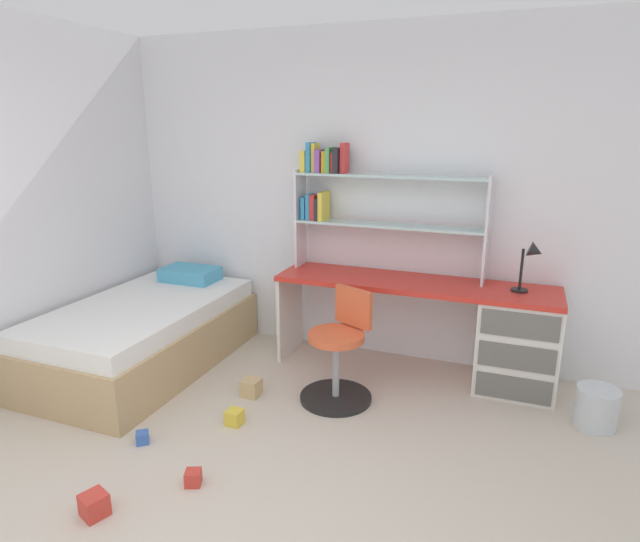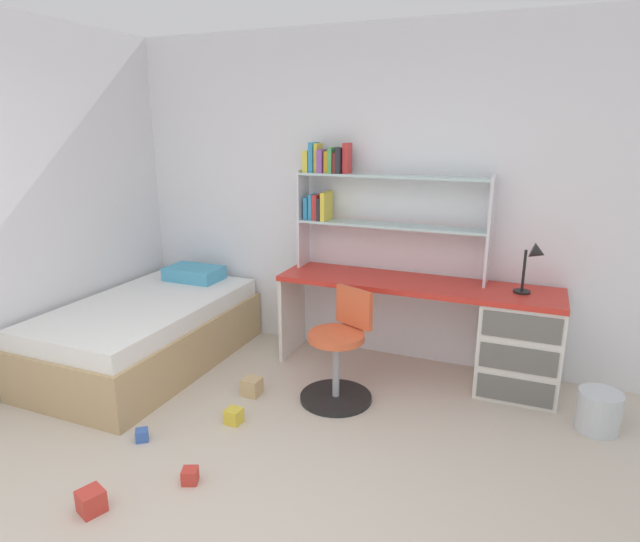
{
  "view_description": "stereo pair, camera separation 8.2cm",
  "coord_description": "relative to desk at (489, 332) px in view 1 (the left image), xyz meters",
  "views": [
    {
      "loc": [
        1.12,
        -1.44,
        1.92
      ],
      "look_at": [
        -0.1,
        1.75,
        0.98
      ],
      "focal_mm": 29.58,
      "sensor_mm": 36.0,
      "label": 1
    },
    {
      "loc": [
        1.2,
        -1.41,
        1.92
      ],
      "look_at": [
        -0.1,
        1.75,
        0.98
      ],
      "focal_mm": 29.58,
      "sensor_mm": 36.0,
      "label": 2
    }
  ],
  "objects": [
    {
      "name": "toy_block_blue_4",
      "position": [
        -1.94,
        -1.6,
        -0.39
      ],
      "size": [
        0.11,
        0.11,
        0.08
      ],
      "primitive_type": "cube",
      "rotation": [
        0.0,
        0.0,
        0.66
      ],
      "color": "#3860B7",
      "rests_on": "ground_plane"
    },
    {
      "name": "bookshelf_hutch",
      "position": [
        -1.08,
        0.15,
        0.96
      ],
      "size": [
        1.53,
        0.22,
        1.03
      ],
      "color": "silver",
      "rests_on": "desk"
    },
    {
      "name": "room_shell",
      "position": [
        -2.21,
        -1.19,
        0.92
      ],
      "size": [
        5.46,
        6.49,
        2.69
      ],
      "color": "silver",
      "rests_on": "ground_plane"
    },
    {
      "name": "swivel_chair",
      "position": [
        -0.98,
        -0.62,
        -0.1
      ],
      "size": [
        0.52,
        0.52,
        0.8
      ],
      "color": "black",
      "rests_on": "ground_plane"
    },
    {
      "name": "desk",
      "position": [
        0.0,
        0.0,
        0.0
      ],
      "size": [
        2.15,
        0.53,
        0.76
      ],
      "color": "red",
      "rests_on": "ground_plane"
    },
    {
      "name": "toy_block_red_0",
      "position": [
        -1.74,
        -2.2,
        -0.36
      ],
      "size": [
        0.16,
        0.16,
        0.12
      ],
      "primitive_type": "cube",
      "rotation": [
        0.0,
        0.0,
        1.2
      ],
      "color": "red",
      "rests_on": "ground_plane"
    },
    {
      "name": "toy_block_red_5",
      "position": [
        -1.41,
        -1.82,
        -0.38
      ],
      "size": [
        0.11,
        0.11,
        0.08
      ],
      "primitive_type": "cube",
      "rotation": [
        0.0,
        0.0,
        0.4
      ],
      "color": "red",
      "rests_on": "ground_plane"
    },
    {
      "name": "toy_block_natural_2",
      "position": [
        -1.59,
        -0.81,
        -0.36
      ],
      "size": [
        0.13,
        0.13,
        0.13
      ],
      "primitive_type": "cube",
      "rotation": [
        0.0,
        0.0,
        1.56
      ],
      "color": "tan",
      "rests_on": "ground_plane"
    },
    {
      "name": "bed_platform",
      "position": [
        -2.65,
        -0.66,
        -0.15
      ],
      "size": [
        1.09,
        1.88,
        0.66
      ],
      "color": "tan",
      "rests_on": "ground_plane"
    },
    {
      "name": "toy_block_yellow_1",
      "position": [
        -1.51,
        -1.2,
        -0.37
      ],
      "size": [
        0.11,
        0.11,
        0.1
      ],
      "primitive_type": "cube",
      "rotation": [
        0.0,
        0.0,
        3.07
      ],
      "color": "gold",
      "rests_on": "ground_plane"
    },
    {
      "name": "desk_lamp",
      "position": [
        0.24,
        -0.01,
        0.59
      ],
      "size": [
        0.2,
        0.17,
        0.38
      ],
      "color": "black",
      "rests_on": "desk"
    },
    {
      "name": "waste_bin",
      "position": [
        0.73,
        -0.36,
        -0.29
      ],
      "size": [
        0.27,
        0.27,
        0.27
      ],
      "primitive_type": "cylinder",
      "color": "silver",
      "rests_on": "ground_plane"
    }
  ]
}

